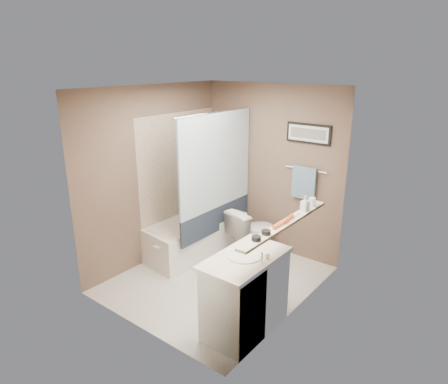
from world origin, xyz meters
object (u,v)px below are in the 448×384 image
Objects in this scene: toilet at (252,232)px; glass_jar at (312,202)px; hair_brush_front at (279,224)px; soap_bottle at (305,203)px; candle_bowl_far at (266,232)px; bathtub at (195,236)px; hair_brush_back at (288,219)px; candle_bowl_near at (256,238)px; vanity at (245,296)px.

glass_jar is (1.05, -0.39, 0.80)m from toilet.
hair_brush_front is 0.54m from soap_bottle.
soap_bottle is (0.00, 0.79, 0.07)m from candle_bowl_far.
toilet is at bearing 127.83° from candle_bowl_far.
toilet is (0.73, 0.40, 0.12)m from bathtub.
glass_jar is at bearing 90.00° from candle_bowl_far.
soap_bottle is (0.00, 0.37, 0.06)m from hair_brush_back.
hair_brush_front is at bearing 147.15° from toilet.
hair_brush_front is at bearing 90.00° from candle_bowl_near.
hair_brush_back is at bearing 90.00° from candle_bowl_far.
vanity is (0.87, -1.41, 0.03)m from toilet.
soap_bottle is at bearing 90.00° from hair_brush_front.
bathtub is at bearing 147.94° from candle_bowl_near.
bathtub is at bearing 163.48° from hair_brush_back.
toilet is 1.46m from soap_bottle.
hair_brush_front is at bearing -15.34° from bathtub.
hair_brush_front reaches higher than vanity.
hair_brush_back is at bearing -90.00° from glass_jar.
candle_bowl_far is at bearing -21.88° from bathtub.
candle_bowl_near is 0.59m from hair_brush_back.
bathtub is 6.82× the size of hair_brush_front.
vanity is at bearing -121.28° from hair_brush_front.
bathtub is 1.67× the size of vanity.
hair_brush_front is at bearing 90.00° from candle_bowl_far.
bathtub is at bearing 42.51° from toilet.
hair_brush_front is 0.17m from hair_brush_back.
glass_jar is (0.00, 0.72, 0.03)m from hair_brush_front.
soap_bottle is at bearing 165.30° from toilet.
hair_brush_back is at bearing 152.06° from toilet.
vanity is 1.29m from glass_jar.
soap_bottle reaches higher than vanity.
hair_brush_back is at bearing -10.33° from bathtub.
candle_bowl_far is at bearing -90.00° from hair_brush_back.
bathtub is 16.67× the size of candle_bowl_near.
glass_jar is at bearing 90.00° from soap_bottle.
candle_bowl_far is 0.53× the size of soap_bottle.
vanity is 9.00× the size of glass_jar.
toilet is 2.00m from candle_bowl_near.
hair_brush_front reaches higher than candle_bowl_near.
glass_jar is (1.79, 0.01, 0.92)m from bathtub.
vanity is (1.60, -1.01, 0.15)m from bathtub.
glass_jar is (0.00, 1.13, 0.03)m from candle_bowl_near.
candle_bowl_far is (0.19, 0.06, 0.73)m from vanity.
glass_jar is at bearing 80.01° from vanity.
soap_bottle reaches higher than hair_brush_back.
hair_brush_front is at bearing 58.99° from vanity.
candle_bowl_far is (0.00, 0.17, 0.00)m from candle_bowl_near.
candle_bowl_far is 0.97m from glass_jar.
vanity reaches higher than toilet.
bathtub is 2.01m from glass_jar.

